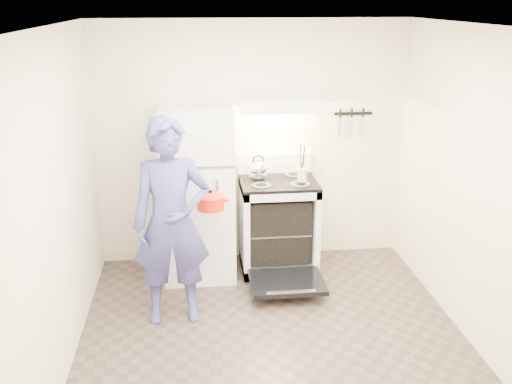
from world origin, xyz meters
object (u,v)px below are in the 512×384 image
refrigerator (198,194)px  stove_body (278,226)px  person (172,223)px  tea_kettle (258,167)px  dutch_oven (210,202)px

refrigerator → stove_body: refrigerator is taller
stove_body → person: bearing=-139.2°
refrigerator → person: (-0.23, -0.87, 0.05)m
tea_kettle → person: 1.29m
tea_kettle → person: bearing=-131.2°
refrigerator → stove_body: 0.90m
stove_body → dutch_oven: 1.07m
tea_kettle → dutch_oven: 0.86m
person → dutch_oven: (0.34, 0.27, 0.07)m
refrigerator → dutch_oven: size_ratio=5.36×
stove_body → person: (-1.04, -0.90, 0.44)m
tea_kettle → dutch_oven: size_ratio=0.79×
stove_body → dutch_oven: size_ratio=2.90×
stove_body → tea_kettle: 0.65m
tea_kettle → dutch_oven: bearing=-126.0°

